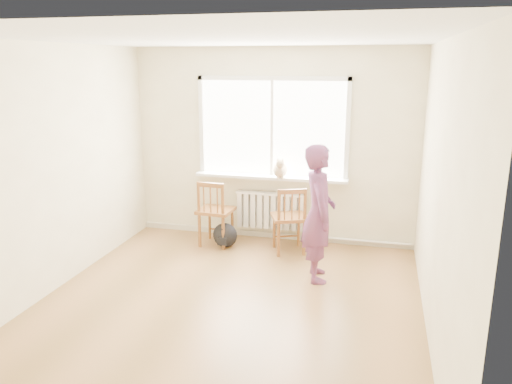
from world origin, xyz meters
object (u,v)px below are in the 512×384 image
Objects in this scene: chair_right at (290,220)px; cat at (280,169)px; person at (319,213)px; backpack at (225,235)px; chair_left at (214,213)px.

chair_right is 2.04× the size of cat.
person is 4.69× the size of backpack.
chair_left is at bearing 169.97° from backpack.
chair_right is 0.73m from cat.
person is at bearing -27.64° from backpack.
chair_left is 2.08× the size of cat.
cat is 1.19m from backpack.
backpack is at bearing 48.11° from person.
cat is at bearing -80.48° from chair_right.
person reaches higher than backpack.
backpack is at bearing -163.95° from cat.
chair_left is 2.72× the size of backpack.
cat is (-0.67, 1.06, 0.27)m from person.
backpack is (-1.37, 0.72, -0.63)m from person.
chair_left reaches higher than backpack.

